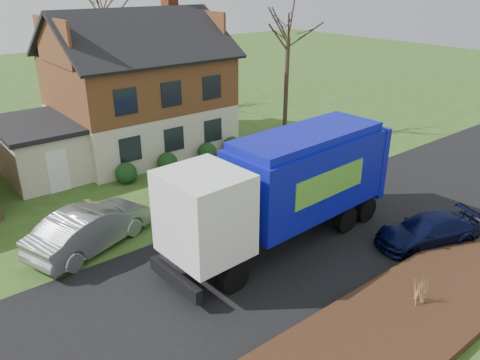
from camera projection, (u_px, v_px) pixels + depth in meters
ground at (272, 255)px, 17.61m from camera, size 120.00×120.00×0.00m
road at (272, 255)px, 17.61m from camera, size 80.00×7.00×0.02m
mulch_verge at (393, 328)px, 13.75m from camera, size 80.00×3.50×0.30m
main_house at (131, 83)px, 26.85m from camera, size 12.95×8.95×9.26m
garbage_truck at (287, 183)px, 17.65m from camera, size 10.15×3.19×4.30m
silver_sedan at (91, 228)px, 17.85m from camera, size 5.38×3.38×1.67m
navy_wagon at (428, 231)px, 18.12m from camera, size 4.52×3.04×1.21m
tree_front_east at (289, 20)px, 28.54m from camera, size 3.20×3.20×8.89m
grass_clump_mid at (420, 289)px, 14.46m from camera, size 0.33×0.28×0.93m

